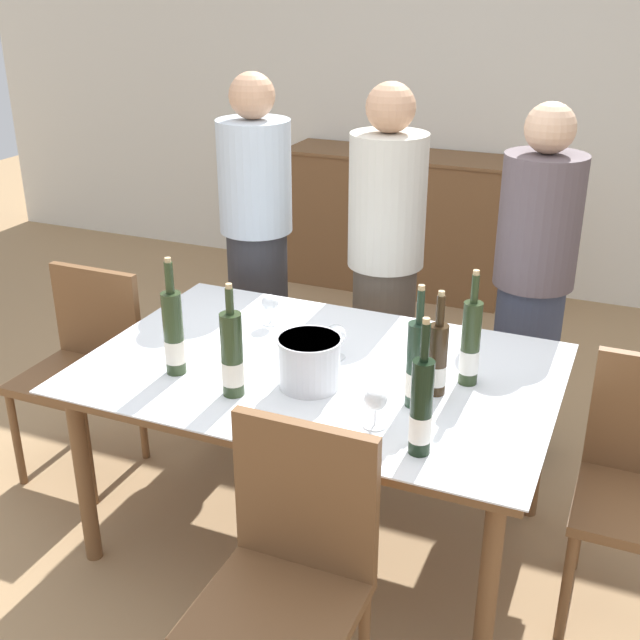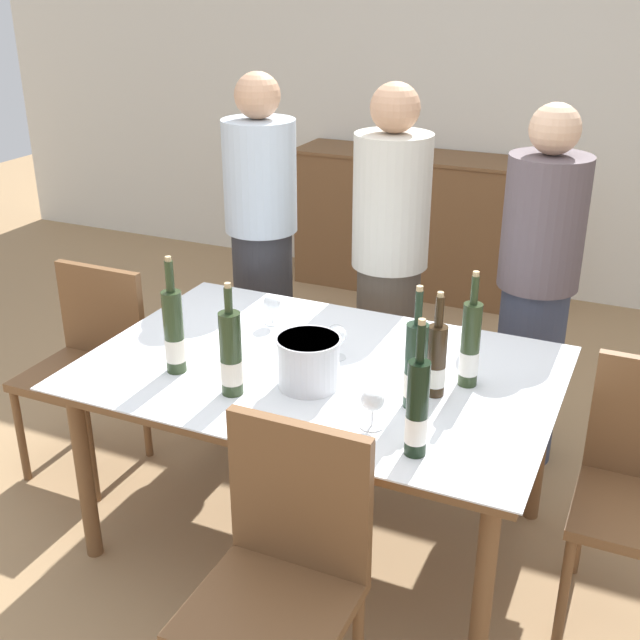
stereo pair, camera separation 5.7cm
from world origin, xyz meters
name	(u,v)px [view 2 (the right image)]	position (x,y,z in m)	size (l,w,h in m)	color
ground_plane	(320,533)	(0.00, 0.00, 0.00)	(12.00, 12.00, 0.00)	#A37F56
back_wall	(513,76)	(0.00, 2.94, 1.40)	(8.00, 0.10, 2.80)	silver
sideboard_cabinet	(407,222)	(-0.56, 2.65, 0.46)	(1.51, 0.46, 0.92)	brown
dining_table	(320,383)	(0.00, 0.00, 0.66)	(1.64, 1.09, 0.73)	brown
ice_bucket	(309,361)	(0.02, -0.14, 0.82)	(0.22, 0.22, 0.18)	silver
wine_bottle_0	(436,361)	(0.43, -0.03, 0.85)	(0.07, 0.07, 0.36)	#332314
wine_bottle_1	(470,347)	(0.51, 0.09, 0.87)	(0.07, 0.07, 0.41)	#28381E
wine_bottle_2	(174,333)	(-0.44, -0.23, 0.87)	(0.07, 0.07, 0.42)	#28381E
wine_bottle_3	(231,356)	(-0.18, -0.29, 0.86)	(0.07, 0.07, 0.39)	#28381E
wine_bottle_4	(416,368)	(0.39, -0.13, 0.87)	(0.07, 0.07, 0.41)	#1E3323
wine_bottle_5	(417,410)	(0.48, -0.39, 0.87)	(0.07, 0.07, 0.42)	black
wine_glass_0	(373,401)	(0.31, -0.30, 0.82)	(0.07, 0.07, 0.13)	white
wine_glass_1	(336,336)	(0.02, 0.09, 0.82)	(0.07, 0.07, 0.13)	white
wine_glass_2	(272,304)	(-0.33, 0.26, 0.81)	(0.07, 0.07, 0.13)	white
chair_near_front	(283,567)	(0.24, -0.77, 0.53)	(0.42, 0.42, 0.92)	brown
chair_left_end	(89,355)	(-1.12, 0.08, 0.51)	(0.42, 0.42, 0.87)	brown
person_host	(262,252)	(-0.66, 0.81, 0.81)	(0.33, 0.33, 1.62)	#2D2D33
person_guest_left	(389,271)	(-0.04, 0.82, 0.81)	(0.33, 0.33, 1.61)	#51473D
person_guest_right	(536,294)	(0.59, 0.88, 0.78)	(0.33, 0.33, 1.56)	#383F56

